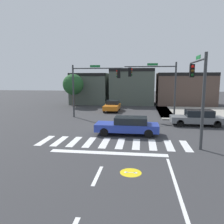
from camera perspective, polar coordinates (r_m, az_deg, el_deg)
ground_plane at (r=19.06m, az=1.92°, el=-4.23°), size 120.00×120.00×0.00m
crosswalk_near at (r=14.73m, az=0.13°, el=-8.06°), size 9.91×2.47×0.01m
lane_markings at (r=7.76m, az=0.96°, el=-24.31°), size 6.80×20.25×0.01m
bike_detector_marking at (r=10.39m, az=4.88°, el=-15.40°), size 0.99×0.99×0.01m
curb_corner_northeast at (r=28.99m, az=20.85°, el=-0.23°), size 10.00×10.60×0.15m
storefront_row at (r=37.70m, az=7.48°, el=6.22°), size 23.28×6.46×5.90m
traffic_signal_northwest at (r=24.11m, az=-5.03°, el=8.06°), size 5.59×0.32×5.73m
traffic_signal_northeast at (r=23.97m, az=11.24°, el=8.22°), size 5.47×0.32×5.98m
traffic_signal_southeast at (r=15.32m, az=21.42°, el=7.04°), size 0.32×4.12×5.74m
car_blue at (r=16.80m, az=4.14°, el=-3.52°), size 4.77×1.73×1.37m
car_gray at (r=21.50m, az=21.27°, el=-1.36°), size 4.60×1.79×1.44m
car_orange at (r=29.29m, az=0.08°, el=1.61°), size 1.88×4.27×1.35m
roadside_tree at (r=34.12m, az=-10.04°, el=7.01°), size 3.16×3.16×4.98m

